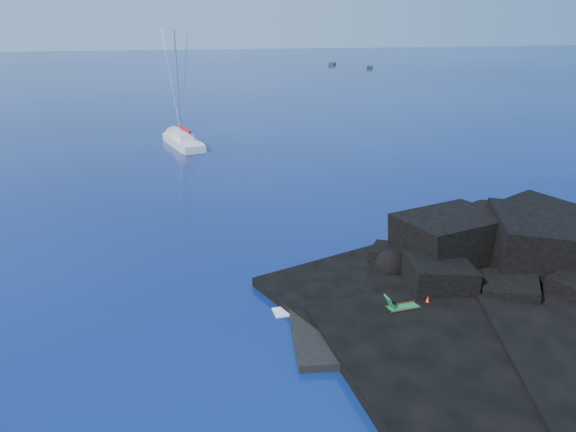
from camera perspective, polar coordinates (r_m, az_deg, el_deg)
name	(u,v)px	position (r m, az deg, el deg)	size (l,w,h in m)	color
ground	(290,345)	(24.25, 0.21, -12.95)	(400.00, 400.00, 0.00)	#030A35
headland	(529,286)	(31.40, 23.24, -6.59)	(24.00, 24.00, 3.60)	black
beach	(387,328)	(25.75, 10.07, -11.16)	(8.50, 6.00, 0.70)	black
surf_foam	(366,282)	(29.60, 7.97, -6.67)	(10.00, 8.00, 0.06)	white
sailboat	(183,146)	(60.35, -10.63, 7.05)	(2.33, 11.12, 11.66)	silver
deck_chair	(403,303)	(26.07, 11.63, -8.62)	(1.55, 0.68, 1.06)	#1A7536
towel	(357,345)	(23.75, 7.00, -12.83)	(1.76, 0.83, 0.05)	silver
sunbather	(357,341)	(23.67, 7.01, -12.54)	(1.67, 0.44, 0.24)	tan
marker_cone	(427,302)	(26.93, 13.98, -8.45)	(0.36, 0.36, 0.56)	#EA3E0C
distant_boat_a	(332,65)	(153.92, 4.50, 15.05)	(1.42, 4.56, 0.61)	#29292F
distant_boat_b	(370,68)	(146.17, 8.29, 14.64)	(1.24, 3.99, 0.53)	black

